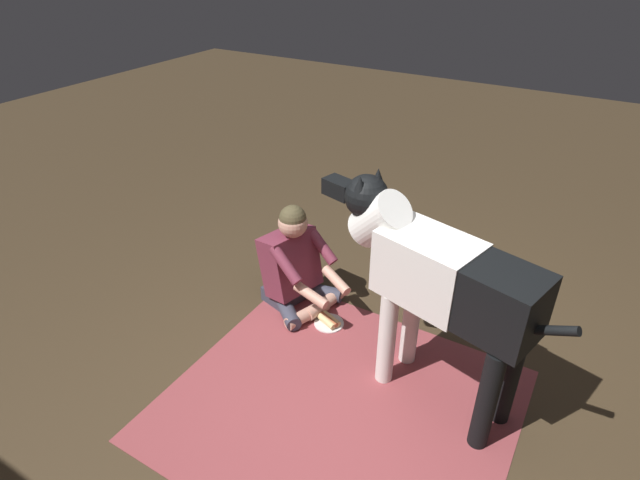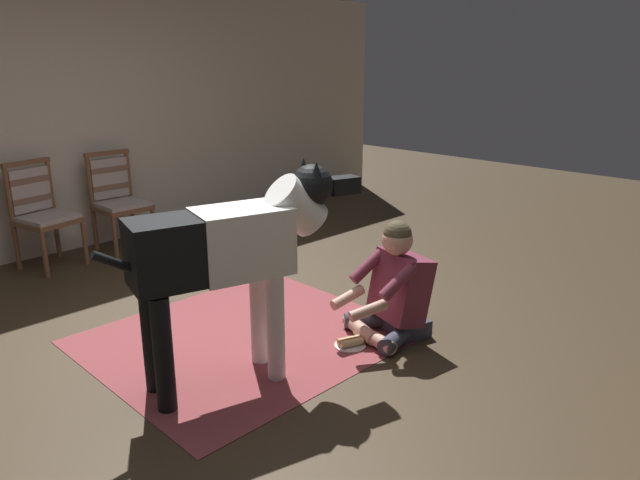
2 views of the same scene
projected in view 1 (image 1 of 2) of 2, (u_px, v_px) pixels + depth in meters
ground_plane at (361, 407)px, 3.06m from camera, size 15.91×15.91×0.00m
area_rug at (339, 404)px, 3.08m from camera, size 1.97×1.77×0.01m
person_sitting_on_floor at (295, 266)px, 3.75m from camera, size 0.71×0.58×0.83m
large_dog at (436, 278)px, 2.78m from camera, size 1.57×0.58×1.29m
hot_dog_on_plate at (329, 321)px, 3.70m from camera, size 0.22×0.22×0.06m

